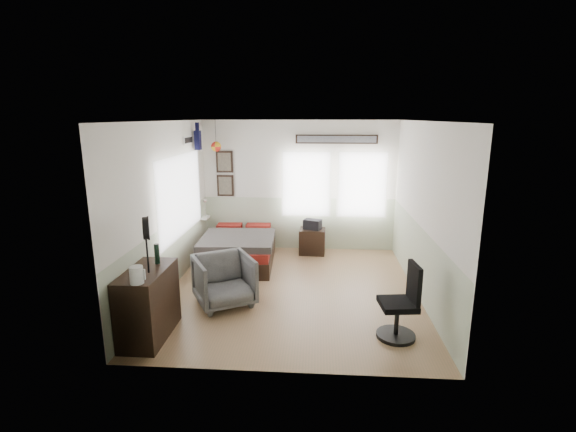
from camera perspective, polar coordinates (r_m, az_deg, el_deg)
name	(u,v)px	position (r m, az deg, el deg)	size (l,w,h in m)	color
ground_plane	(292,290)	(6.92, 0.60, -10.13)	(4.00, 4.50, 0.01)	#9A7852
room_shell	(288,191)	(6.64, 0.06, 3.45)	(4.02, 4.52, 2.71)	white
wall_decor	(243,151)	(8.45, -6.13, 8.87)	(3.55, 1.32, 1.44)	black
bed	(239,249)	(8.08, -6.68, -4.51)	(1.40, 1.88, 0.58)	black
dresser	(148,304)	(5.69, -18.55, -11.28)	(0.48, 1.00, 0.90)	black
armchair	(224,280)	(6.38, -8.71, -8.71)	(0.80, 0.83, 0.75)	slate
nightstand	(312,241)	(8.61, 3.34, -3.47)	(0.52, 0.42, 0.52)	black
task_chair	(402,308)	(5.59, 15.30, -12.05)	(0.50, 0.50, 0.99)	black
kettle	(137,275)	(5.10, -20.00, -7.59)	(0.18, 0.15, 0.21)	silver
bottle	(157,254)	(5.68, -17.49, -4.95)	(0.07, 0.07, 0.26)	black
stand_fan	(146,229)	(5.27, -18.83, -1.74)	(0.17, 0.28, 0.71)	black
black_bag	(312,224)	(8.51, 3.37, -1.15)	(0.34, 0.22, 0.20)	black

